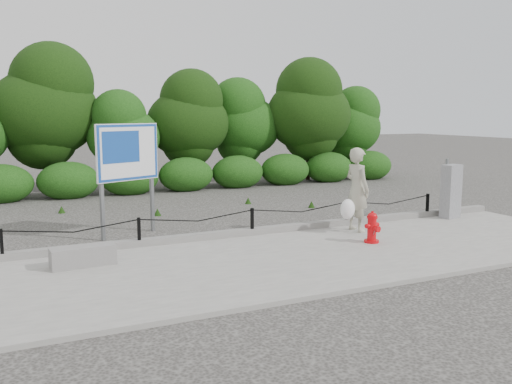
{
  "coord_description": "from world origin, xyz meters",
  "views": [
    {
      "loc": [
        -4.89,
        -10.61,
        2.76
      ],
      "look_at": [
        0.19,
        0.2,
        1.0
      ],
      "focal_mm": 38.0,
      "sensor_mm": 36.0,
      "label": 1
    }
  ],
  "objects_px": {
    "pedestrian": "(357,191)",
    "advertising_sign": "(128,157)",
    "fire_hydrant": "(372,228)",
    "concrete_block": "(83,256)",
    "utility_cabinet": "(451,191)"
  },
  "relations": [
    {
      "from": "pedestrian",
      "to": "advertising_sign",
      "type": "distance_m",
      "value": 5.17
    },
    {
      "from": "fire_hydrant",
      "to": "concrete_block",
      "type": "height_order",
      "value": "fire_hydrant"
    },
    {
      "from": "concrete_block",
      "to": "advertising_sign",
      "type": "height_order",
      "value": "advertising_sign"
    },
    {
      "from": "advertising_sign",
      "to": "utility_cabinet",
      "type": "bearing_deg",
      "value": -35.19
    },
    {
      "from": "pedestrian",
      "to": "advertising_sign",
      "type": "bearing_deg",
      "value": 61.63
    },
    {
      "from": "utility_cabinet",
      "to": "advertising_sign",
      "type": "height_order",
      "value": "advertising_sign"
    },
    {
      "from": "advertising_sign",
      "to": "pedestrian",
      "type": "bearing_deg",
      "value": -45.87
    },
    {
      "from": "concrete_block",
      "to": "utility_cabinet",
      "type": "xyz_separation_m",
      "value": [
        9.14,
        0.58,
        0.51
      ]
    },
    {
      "from": "fire_hydrant",
      "to": "advertising_sign",
      "type": "bearing_deg",
      "value": 135.4
    },
    {
      "from": "concrete_block",
      "to": "advertising_sign",
      "type": "bearing_deg",
      "value": 60.41
    },
    {
      "from": "concrete_block",
      "to": "utility_cabinet",
      "type": "bearing_deg",
      "value": 3.64
    },
    {
      "from": "concrete_block",
      "to": "utility_cabinet",
      "type": "relative_size",
      "value": 0.73
    },
    {
      "from": "pedestrian",
      "to": "advertising_sign",
      "type": "height_order",
      "value": "advertising_sign"
    },
    {
      "from": "pedestrian",
      "to": "concrete_block",
      "type": "bearing_deg",
      "value": 87.87
    },
    {
      "from": "pedestrian",
      "to": "utility_cabinet",
      "type": "xyz_separation_m",
      "value": [
        3.12,
        0.27,
        -0.24
      ]
    }
  ]
}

